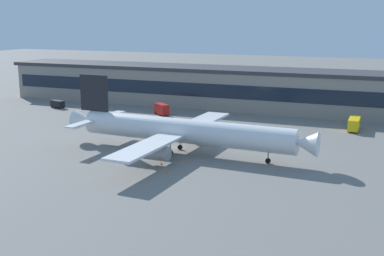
{
  "coord_description": "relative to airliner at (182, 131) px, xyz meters",
  "views": [
    {
      "loc": [
        45.59,
        -102.84,
        29.53
      ],
      "look_at": [
        4.0,
        0.18,
        5.0
      ],
      "focal_mm": 46.38,
      "sensor_mm": 36.0,
      "label": 1
    }
  ],
  "objects": [
    {
      "name": "ground_plane",
      "position": [
        -3.09,
        3.78,
        -5.1
      ],
      "size": [
        600.0,
        600.0,
        0.0
      ],
      "primitive_type": "plane",
      "color": "slate"
    },
    {
      "name": "terminal_building",
      "position": [
        -3.09,
        60.0,
        1.67
      ],
      "size": [
        175.87,
        18.64,
        13.5
      ],
      "color": "gray",
      "rests_on": "ground_plane"
    },
    {
      "name": "airliner",
      "position": [
        0.0,
        0.0,
        0.0
      ],
      "size": [
        59.37,
        50.87,
        16.53
      ],
      "color": "white",
      "rests_on": "ground_plane"
    },
    {
      "name": "stair_truck",
      "position": [
        -23.53,
        38.97,
        -3.12
      ],
      "size": [
        6.2,
        5.59,
        3.55
      ],
      "color": "red",
      "rests_on": "ground_plane"
    },
    {
      "name": "fuel_truck",
      "position": [
        34.16,
        38.6,
        -3.22
      ],
      "size": [
        2.82,
        8.4,
        3.35
      ],
      "color": "yellow",
      "rests_on": "ground_plane"
    },
    {
      "name": "crew_van",
      "position": [
        -61.79,
        37.36,
        -3.64
      ],
      "size": [
        5.61,
        3.57,
        2.55
      ],
      "color": "black",
      "rests_on": "ground_plane"
    },
    {
      "name": "traffic_cone_0",
      "position": [
        -0.3,
        -10.03,
        -4.82
      ],
      "size": [
        0.45,
        0.45,
        0.56
      ],
      "primitive_type": "cone",
      "color": "#F2590C",
      "rests_on": "ground_plane"
    },
    {
      "name": "traffic_cone_1",
      "position": [
        3.16,
        -14.75,
        -4.8
      ],
      "size": [
        0.47,
        0.47,
        0.59
      ],
      "primitive_type": "cone",
      "color": "#F2590C",
      "rests_on": "ground_plane"
    },
    {
      "name": "traffic_cone_2",
      "position": [
        -15.23,
        -13.28,
        -4.76
      ],
      "size": [
        0.55,
        0.55,
        0.69
      ],
      "primitive_type": "cone",
      "color": "#F2590C",
      "rests_on": "ground_plane"
    },
    {
      "name": "traffic_cone_3",
      "position": [
        3.87,
        -6.73,
        -4.78
      ],
      "size": [
        0.51,
        0.51,
        0.64
      ],
      "primitive_type": "cone",
      "color": "#F2590C",
      "rests_on": "ground_plane"
    }
  ]
}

